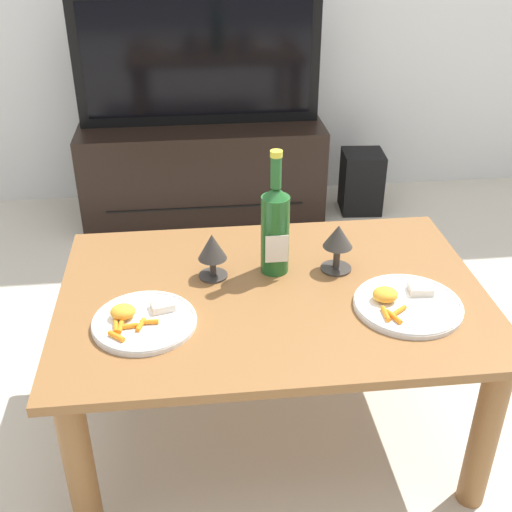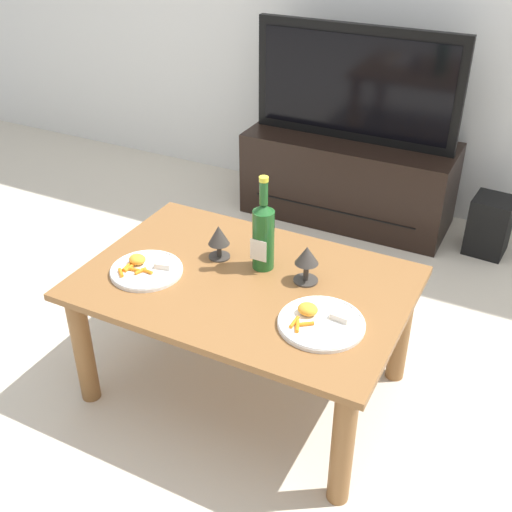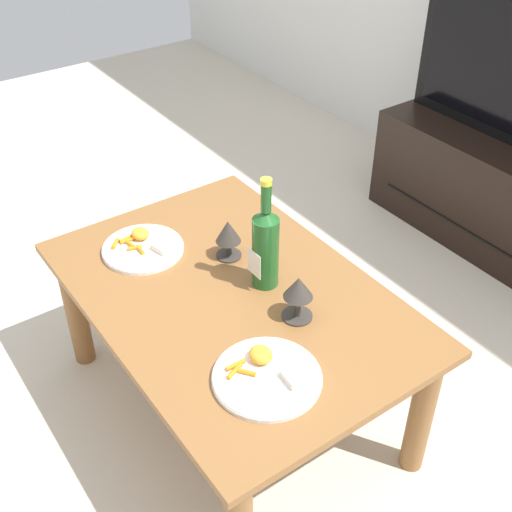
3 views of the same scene
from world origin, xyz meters
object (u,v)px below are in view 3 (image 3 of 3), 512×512
Objects in this scene: goblet_left at (228,234)px; dinner_plate_left at (143,247)px; dining_table at (232,315)px; wine_bottle at (265,245)px; goblet_right at (298,291)px; tv_stand at (502,194)px; dinner_plate_right at (267,375)px.

goblet_left reaches higher than dinner_plate_left.
dining_table is 3.20× the size of wine_bottle.
dinner_plate_left is (-0.52, -0.20, -0.08)m from goblet_right.
tv_stand is (-0.14, 1.47, -0.17)m from dining_table.
dinner_plate_right is (0.47, -0.20, -0.07)m from goblet_left.
goblet_right reaches higher than tv_stand.
goblet_right is at bearing 0.00° from goblet_left.
goblet_left is at bearing -90.60° from tv_stand.
tv_stand is 1.43m from wine_bottle.
dinner_plate_right is at bearing -55.94° from goblet_right.
tv_stand is at bearing 89.40° from goblet_left.
dining_table is 0.36m from dinner_plate_left.
dinner_plate_left is at bearing -161.41° from dining_table.
goblet_right is at bearing 25.44° from dining_table.
dining_table is 4.39× the size of dinner_plate_left.
goblet_right reaches higher than dinner_plate_left.
wine_bottle reaches higher than dinner_plate_right.
dining_table is at bearing -100.27° from wine_bottle.
wine_bottle reaches higher than dinner_plate_left.
goblet_left is 0.28m from dinner_plate_left.
dinner_plate_right reaches higher than dinner_plate_left.
dinner_plate_left is at bearing -148.33° from wine_bottle.
goblet_left is (-0.17, -0.01, -0.05)m from wine_bottle.
tv_stand is 1.42m from goblet_left.
dinner_plate_left is at bearing -179.94° from dinner_plate_right.
dinner_plate_right reaches higher than tv_stand.
dining_table is 0.27m from goblet_right.
dinner_plate_right is at bearing -73.75° from tv_stand.
tv_stand is 1.61m from dinner_plate_left.
dinner_plate_right is (0.32, -0.11, 0.10)m from dining_table.
dinner_plate_left is at bearing -158.85° from goblet_right.
dinner_plate_left reaches higher than dining_table.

